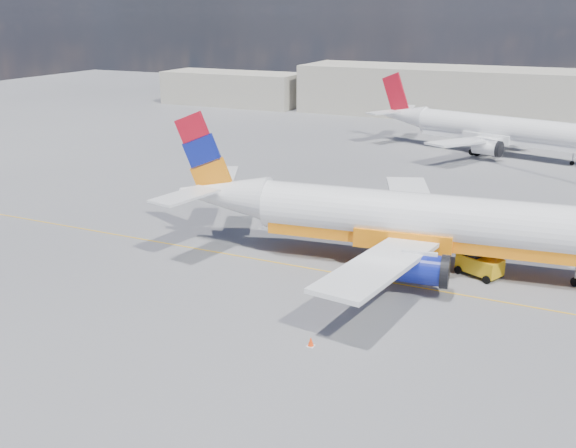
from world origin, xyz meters
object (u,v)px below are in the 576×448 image
at_px(gse_tug, 479,262).
at_px(traffic_cone, 311,342).
at_px(second_jet, 491,129).
at_px(main_jet, 405,220).

bearing_deg(gse_tug, traffic_cone, -90.66).
bearing_deg(second_jet, gse_tug, -68.49).
bearing_deg(second_jet, main_jet, -75.61).
height_order(main_jet, gse_tug, main_jet).
relative_size(main_jet, second_jet, 1.10).
relative_size(main_jet, traffic_cone, 62.02).
height_order(gse_tug, traffic_cone, gse_tug).
xyz_separation_m(main_jet, gse_tug, (5.03, 0.48, -2.43)).
bearing_deg(second_jet, traffic_cone, -77.20).
distance_m(second_jet, gse_tug, 40.60).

